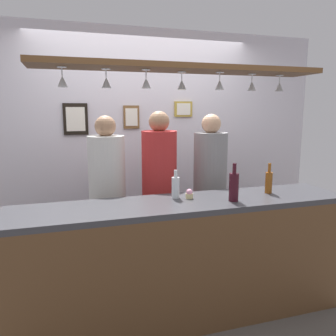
# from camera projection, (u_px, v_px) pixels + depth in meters

# --- Properties ---
(ground_plane) EXTENTS (8.00, 8.00, 0.00)m
(ground_plane) POSITION_uv_depth(u_px,v_px,m) (171.00, 294.00, 3.09)
(ground_plane) COLOR #4C4742
(back_wall) EXTENTS (4.40, 0.06, 2.60)m
(back_wall) POSITION_uv_depth(u_px,v_px,m) (143.00, 144.00, 3.90)
(back_wall) COLOR silver
(back_wall) RESTS_ON ground_plane
(bar_counter) EXTENTS (2.70, 0.55, 0.99)m
(bar_counter) POSITION_uv_depth(u_px,v_px,m) (191.00, 247.00, 2.50)
(bar_counter) COLOR #38383D
(bar_counter) RESTS_ON ground_plane
(overhead_glass_rack) EXTENTS (2.20, 0.36, 0.04)m
(overhead_glass_rack) POSITION_uv_depth(u_px,v_px,m) (184.00, 68.00, 2.46)
(overhead_glass_rack) COLOR brown
(hanging_wineglass_far_left) EXTENTS (0.07, 0.07, 0.13)m
(hanging_wineglass_far_left) POSITION_uv_depth(u_px,v_px,m) (62.00, 81.00, 2.22)
(hanging_wineglass_far_left) COLOR silver
(hanging_wineglass_far_left) RESTS_ON overhead_glass_rack
(hanging_wineglass_left) EXTENTS (0.07, 0.07, 0.13)m
(hanging_wineglass_left) POSITION_uv_depth(u_px,v_px,m) (106.00, 82.00, 2.33)
(hanging_wineglass_left) COLOR silver
(hanging_wineglass_left) RESTS_ON overhead_glass_rack
(hanging_wineglass_center_left) EXTENTS (0.07, 0.07, 0.13)m
(hanging_wineglass_center_left) POSITION_uv_depth(u_px,v_px,m) (146.00, 82.00, 2.38)
(hanging_wineglass_center_left) COLOR silver
(hanging_wineglass_center_left) RESTS_ON overhead_glass_rack
(hanging_wineglass_center) EXTENTS (0.07, 0.07, 0.13)m
(hanging_wineglass_center) POSITION_uv_depth(u_px,v_px,m) (182.00, 84.00, 2.52)
(hanging_wineglass_center) COLOR silver
(hanging_wineglass_center) RESTS_ON overhead_glass_rack
(hanging_wineglass_center_right) EXTENTS (0.07, 0.07, 0.13)m
(hanging_wineglass_center_right) POSITION_uv_depth(u_px,v_px,m) (220.00, 84.00, 2.55)
(hanging_wineglass_center_right) COLOR silver
(hanging_wineglass_center_right) RESTS_ON overhead_glass_rack
(hanging_wineglass_right) EXTENTS (0.07, 0.07, 0.13)m
(hanging_wineglass_right) POSITION_uv_depth(u_px,v_px,m) (252.00, 85.00, 2.67)
(hanging_wineglass_right) COLOR silver
(hanging_wineglass_right) RESTS_ON overhead_glass_rack
(hanging_wineglass_far_right) EXTENTS (0.07, 0.07, 0.13)m
(hanging_wineglass_far_right) POSITION_uv_depth(u_px,v_px,m) (279.00, 86.00, 2.77)
(hanging_wineglass_far_right) COLOR silver
(hanging_wineglass_far_right) RESTS_ON overhead_glass_rack
(person_left_white_patterned_shirt) EXTENTS (0.34, 0.34, 1.65)m
(person_left_white_patterned_shirt) POSITION_uv_depth(u_px,v_px,m) (107.00, 186.00, 3.10)
(person_left_white_patterned_shirt) COLOR #2D334C
(person_left_white_patterned_shirt) RESTS_ON ground_plane
(person_middle_red_shirt) EXTENTS (0.34, 0.34, 1.68)m
(person_middle_red_shirt) POSITION_uv_depth(u_px,v_px,m) (159.00, 180.00, 3.24)
(person_middle_red_shirt) COLOR #2D334C
(person_middle_red_shirt) RESTS_ON ground_plane
(person_right_grey_shirt) EXTENTS (0.34, 0.34, 1.65)m
(person_right_grey_shirt) POSITION_uv_depth(u_px,v_px,m) (210.00, 179.00, 3.40)
(person_right_grey_shirt) COLOR #2D334C
(person_right_grey_shirt) RESTS_ON ground_plane
(bottle_wine_dark_red) EXTENTS (0.08, 0.08, 0.30)m
(bottle_wine_dark_red) POSITION_uv_depth(u_px,v_px,m) (234.00, 186.00, 2.58)
(bottle_wine_dark_red) COLOR #380F19
(bottle_wine_dark_red) RESTS_ON bar_counter
(bottle_soda_clear) EXTENTS (0.06, 0.06, 0.23)m
(bottle_soda_clear) POSITION_uv_depth(u_px,v_px,m) (176.00, 187.00, 2.68)
(bottle_soda_clear) COLOR silver
(bottle_soda_clear) RESTS_ON bar_counter
(bottle_beer_amber_tall) EXTENTS (0.06, 0.06, 0.26)m
(bottle_beer_amber_tall) POSITION_uv_depth(u_px,v_px,m) (269.00, 182.00, 2.83)
(bottle_beer_amber_tall) COLOR brown
(bottle_beer_amber_tall) RESTS_ON bar_counter
(cupcake) EXTENTS (0.06, 0.06, 0.08)m
(cupcake) POSITION_uv_depth(u_px,v_px,m) (189.00, 194.00, 2.67)
(cupcake) COLOR beige
(cupcake) RESTS_ON bar_counter
(picture_frame_upper_small) EXTENTS (0.22, 0.02, 0.18)m
(picture_frame_upper_small) POSITION_uv_depth(u_px,v_px,m) (183.00, 109.00, 3.93)
(picture_frame_upper_small) COLOR #B29338
(picture_frame_upper_small) RESTS_ON back_wall
(picture_frame_crest) EXTENTS (0.18, 0.02, 0.26)m
(picture_frame_crest) POSITION_uv_depth(u_px,v_px,m) (131.00, 117.00, 3.76)
(picture_frame_crest) COLOR brown
(picture_frame_crest) RESTS_ON back_wall
(picture_frame_caricature) EXTENTS (0.26, 0.02, 0.34)m
(picture_frame_caricature) POSITION_uv_depth(u_px,v_px,m) (76.00, 119.00, 3.59)
(picture_frame_caricature) COLOR black
(picture_frame_caricature) RESTS_ON back_wall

